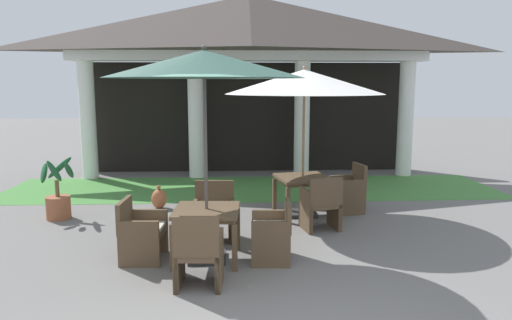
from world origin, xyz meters
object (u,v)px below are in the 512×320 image
(patio_table_mid_left, at_px, (303,182))
(patio_chair_mid_left_south, at_px, (321,205))
(patio_chair_near_foreground_south, at_px, (199,254))
(patio_chair_near_foreground_west, at_px, (141,232))
(patio_table_near_foreground, at_px, (207,216))
(potted_palm_left_edge, at_px, (58,199))
(patio_chair_mid_left_east, at_px, (349,190))
(terracotta_urn, at_px, (159,199))
(patio_umbrella_near_foreground, at_px, (204,66))
(patio_chair_near_foreground_north, at_px, (213,214))
(patio_umbrella_mid_left, at_px, (304,83))
(patio_chair_near_foreground_east, at_px, (273,232))

(patio_table_mid_left, relative_size, patio_chair_mid_left_south, 1.15)
(patio_chair_near_foreground_south, xyz_separation_m, patio_chair_near_foreground_west, (-0.86, 0.96, -0.02))
(patio_table_near_foreground, bearing_deg, potted_palm_left_edge, 142.06)
(patio_chair_mid_left_east, height_order, terracotta_urn, patio_chair_mid_left_east)
(patio_table_near_foreground, xyz_separation_m, patio_chair_near_foreground_south, (-0.05, -0.91, -0.20))
(patio_chair_mid_left_south, distance_m, potted_palm_left_edge, 4.66)
(patio_chair_near_foreground_south, bearing_deg, patio_umbrella_near_foreground, 90.00)
(patio_chair_near_foreground_north, distance_m, patio_chair_mid_left_south, 1.80)
(patio_table_near_foreground, distance_m, patio_chair_near_foreground_south, 0.93)
(patio_table_mid_left, bearing_deg, patio_table_near_foreground, -126.79)
(patio_umbrella_mid_left, relative_size, potted_palm_left_edge, 2.52)
(patio_chair_mid_left_south, bearing_deg, patio_umbrella_mid_left, 90.00)
(patio_chair_near_foreground_south, xyz_separation_m, patio_umbrella_mid_left, (1.68, 3.09, 2.00))
(patio_table_near_foreground, bearing_deg, patio_umbrella_near_foreground, -80.54)
(patio_chair_near_foreground_west, relative_size, patio_table_mid_left, 0.80)
(patio_chair_mid_left_east, distance_m, potted_palm_left_edge, 5.31)
(patio_table_near_foreground, height_order, patio_chair_near_foreground_east, patio_chair_near_foreground_east)
(patio_chair_near_foreground_east, height_order, patio_chair_near_foreground_west, patio_chair_near_foreground_west)
(patio_table_mid_left, xyz_separation_m, patio_umbrella_mid_left, (-0.00, 0.00, 1.79))
(patio_chair_near_foreground_north, height_order, patio_chair_near_foreground_west, patio_chair_near_foreground_north)
(patio_umbrella_near_foreground, relative_size, patio_chair_mid_left_south, 3.16)
(potted_palm_left_edge, bearing_deg, terracotta_urn, 20.57)
(patio_umbrella_near_foreground, relative_size, patio_chair_near_foreground_north, 3.25)
(patio_table_mid_left, relative_size, potted_palm_left_edge, 0.94)
(patio_table_near_foreground, xyz_separation_m, patio_chair_near_foreground_north, (0.05, 0.91, -0.22))
(patio_umbrella_near_foreground, bearing_deg, patio_umbrella_mid_left, 53.21)
(patio_umbrella_mid_left, xyz_separation_m, patio_chair_mid_left_east, (0.90, 0.18, -2.00))
(patio_chair_near_foreground_north, bearing_deg, patio_table_near_foreground, 90.00)
(patio_chair_near_foreground_west, height_order, terracotta_urn, patio_chair_near_foreground_west)
(patio_table_mid_left, bearing_deg, patio_chair_near_foreground_north, -141.19)
(patio_umbrella_near_foreground, height_order, patio_chair_near_foreground_west, patio_umbrella_near_foreground)
(patio_umbrella_near_foreground, xyz_separation_m, patio_chair_mid_left_south, (1.81, 1.28, -2.20))
(patio_umbrella_mid_left, height_order, terracotta_urn, patio_umbrella_mid_left)
(patio_chair_near_foreground_east, height_order, patio_umbrella_mid_left, patio_umbrella_mid_left)
(patio_chair_mid_left_east, bearing_deg, patio_chair_mid_left_south, 134.99)
(patio_chair_near_foreground_east, relative_size, patio_table_mid_left, 0.77)
(patio_chair_near_foreground_east, distance_m, terracotta_urn, 3.47)
(patio_chair_near_foreground_north, xyz_separation_m, patio_table_mid_left, (1.58, 1.27, 0.23))
(patio_chair_near_foreground_north, relative_size, potted_palm_left_edge, 0.79)
(patio_chair_near_foreground_west, height_order, patio_table_mid_left, patio_chair_near_foreground_west)
(patio_chair_near_foreground_north, bearing_deg, patio_chair_mid_left_east, -146.48)
(patio_table_near_foreground, relative_size, patio_chair_near_foreground_south, 0.99)
(patio_umbrella_mid_left, bearing_deg, patio_chair_mid_left_east, 11.20)
(patio_chair_near_foreground_south, height_order, terracotta_urn, patio_chair_near_foreground_south)
(patio_chair_near_foreground_west, relative_size, patio_umbrella_mid_left, 0.30)
(patio_chair_near_foreground_east, distance_m, patio_chair_mid_left_south, 1.61)
(patio_umbrella_near_foreground, xyz_separation_m, patio_chair_near_foreground_north, (0.05, 0.91, -2.23))
(patio_umbrella_near_foreground, relative_size, patio_chair_near_foreground_west, 3.42)
(patio_chair_near_foreground_north, distance_m, potted_palm_left_edge, 3.08)
(patio_umbrella_near_foreground, xyz_separation_m, patio_table_mid_left, (1.63, 2.18, -2.00))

